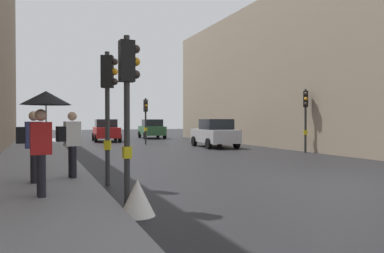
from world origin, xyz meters
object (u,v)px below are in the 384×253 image
object	(u,v)px
traffic_light_near_right	(108,93)
pedestrian_with_black_backpack	(71,140)
pedestrian_with_grey_backpack	(32,142)
traffic_light_far_median	(146,113)
traffic_light_near_left	(128,88)
car_silver_hatchback	(215,133)
traffic_light_mid_street	(306,109)
car_green_estate	(152,129)
warning_sign_triangle	(137,198)
car_red_sedan	(106,130)
pedestrian_with_umbrella	(44,114)

from	to	relation	value
traffic_light_near_right	pedestrian_with_black_backpack	world-z (taller)	traffic_light_near_right
traffic_light_near_right	pedestrian_with_grey_backpack	size ratio (longest dim) A/B	1.97
traffic_light_far_median	traffic_light_near_left	size ratio (longest dim) A/B	0.94
car_silver_hatchback	pedestrian_with_black_backpack	size ratio (longest dim) A/B	2.44
traffic_light_mid_street	car_green_estate	size ratio (longest dim) A/B	0.77
traffic_light_far_median	traffic_light_mid_street	xyz separation A→B (m)	(6.02, -9.66, 0.07)
traffic_light_mid_street	pedestrian_with_grey_backpack	world-z (taller)	traffic_light_mid_street
pedestrian_with_black_backpack	traffic_light_mid_street	bearing A→B (deg)	24.56
car_green_estate	pedestrian_with_grey_backpack	xyz separation A→B (m)	(-9.90, -24.01, 0.29)
car_green_estate	car_silver_hatchback	size ratio (longest dim) A/B	1.00
warning_sign_triangle	car_silver_hatchback	bearing A→B (deg)	59.97
car_green_estate	car_red_sedan	xyz separation A→B (m)	(-4.78, -3.51, 0.00)
traffic_light_far_median	car_green_estate	distance (m)	8.87
car_red_sedan	pedestrian_with_black_backpack	world-z (taller)	pedestrian_with_black_backpack
car_green_estate	car_silver_hatchback	world-z (taller)	same
traffic_light_mid_street	pedestrian_with_black_backpack	size ratio (longest dim) A/B	1.88
traffic_light_near_right	traffic_light_mid_street	distance (m)	12.84
traffic_light_far_median	pedestrian_with_grey_backpack	distance (m)	17.27
car_red_sedan	pedestrian_with_black_backpack	xyz separation A→B (m)	(-4.18, -20.01, 0.29)
traffic_light_near_right	car_red_sedan	size ratio (longest dim) A/B	0.81
pedestrian_with_black_backpack	traffic_light_near_left	bearing A→B (deg)	-73.00
traffic_light_far_median	warning_sign_triangle	distance (m)	20.04
car_silver_hatchback	pedestrian_with_umbrella	bearing A→B (deg)	-127.42
traffic_light_near_left	traffic_light_mid_street	size ratio (longest dim) A/B	1.03
traffic_light_near_right	pedestrian_with_umbrella	xyz separation A→B (m)	(-1.58, -1.77, -0.57)
traffic_light_near_left	car_silver_hatchback	world-z (taller)	traffic_light_near_left
car_red_sedan	car_silver_hatchback	bearing A→B (deg)	-60.22
traffic_light_near_right	warning_sign_triangle	size ratio (longest dim) A/B	5.37
pedestrian_with_umbrella	pedestrian_with_black_backpack	world-z (taller)	pedestrian_with_umbrella
traffic_light_mid_street	car_silver_hatchback	world-z (taller)	traffic_light_mid_street
car_green_estate	warning_sign_triangle	bearing A→B (deg)	-106.43
car_green_estate	pedestrian_with_black_backpack	bearing A→B (deg)	-110.85
traffic_light_near_right	pedestrian_with_umbrella	bearing A→B (deg)	-131.81
pedestrian_with_umbrella	warning_sign_triangle	distance (m)	2.70
car_silver_hatchback	warning_sign_triangle	size ratio (longest dim) A/B	6.64
traffic_light_far_median	traffic_light_mid_street	size ratio (longest dim) A/B	0.97
traffic_light_near_left	warning_sign_triangle	world-z (taller)	traffic_light_near_left
traffic_light_near_right	traffic_light_near_left	bearing A→B (deg)	-89.96
pedestrian_with_black_backpack	traffic_light_near_right	bearing A→B (deg)	-33.31
car_silver_hatchback	pedestrian_with_umbrella	size ratio (longest dim) A/B	2.02
traffic_light_near_right	car_green_estate	world-z (taller)	traffic_light_near_right
traffic_light_near_right	pedestrian_with_grey_backpack	distance (m)	2.23
car_green_estate	pedestrian_with_grey_backpack	distance (m)	25.97
traffic_light_near_right	car_red_sedan	distance (m)	20.92
warning_sign_triangle	traffic_light_near_left	bearing A→B (deg)	86.35
pedestrian_with_umbrella	car_red_sedan	bearing A→B (deg)	77.76
car_green_estate	car_red_sedan	size ratio (longest dim) A/B	1.00
pedestrian_with_grey_backpack	traffic_light_near_right	bearing A→B (deg)	-3.12
car_silver_hatchback	traffic_light_mid_street	bearing A→B (deg)	-62.56
warning_sign_triangle	pedestrian_with_black_backpack	bearing A→B (deg)	101.80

